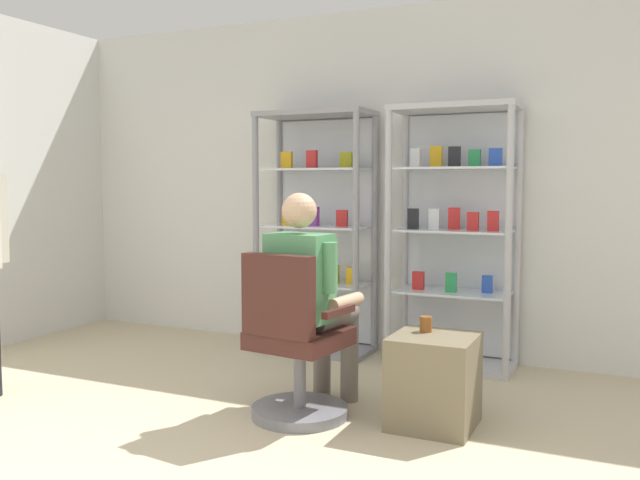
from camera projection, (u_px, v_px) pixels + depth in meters
back_wall at (394, 182)px, 5.37m from camera, size 6.00×0.10×2.70m
display_cabinet_left at (319, 231)px, 5.42m from camera, size 0.90×0.45×1.90m
display_cabinet_right at (455, 235)px, 4.95m from camera, size 0.90×0.45×1.90m
office_chair at (294, 351)px, 3.83m from camera, size 0.59×0.56×0.96m
seated_shopkeeper at (310, 292)px, 3.94m from camera, size 0.52×0.60×1.29m
storage_crate at (434, 381)px, 3.74m from camera, size 0.45×0.44×0.51m
tea_glass at (426, 324)px, 3.81m from camera, size 0.07×0.07×0.09m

